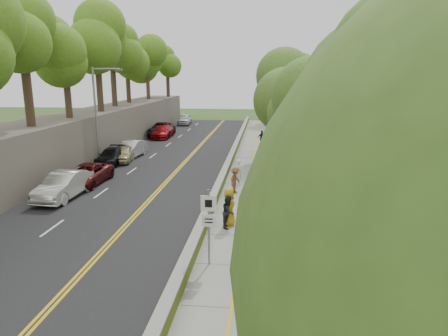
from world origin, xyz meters
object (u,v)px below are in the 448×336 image
object	(u,v)px
concrete_block	(288,232)
car_1	(64,185)
construction_barrel	(276,143)
painter_0	(229,207)
streetlight	(98,109)
car_2	(86,175)
person_far	(262,139)
signpost	(209,219)

from	to	relation	value
concrete_block	car_1	size ratio (longest dim) A/B	0.27
construction_barrel	painter_0	world-z (taller)	painter_0
streetlight	painter_0	xyz separation A→B (m)	(11.91, -12.69, -3.63)
construction_barrel	car_2	distance (m)	20.39
concrete_block	car_2	bearing A→B (deg)	147.75
streetlight	person_far	distance (m)	16.99
signpost	car_1	world-z (taller)	signpost
car_1	construction_barrel	bearing A→B (deg)	56.62
streetlight	construction_barrel	world-z (taller)	streetlight
car_2	person_far	world-z (taller)	person_far
construction_barrel	car_1	size ratio (longest dim) A/B	0.18
concrete_block	person_far	world-z (taller)	person_far
person_far	construction_barrel	bearing A→B (deg)	172.75
streetlight	painter_0	bearing A→B (deg)	-46.82
construction_barrel	car_1	bearing A→B (deg)	-125.55
signpost	person_far	world-z (taller)	signpost
streetlight	construction_barrel	distance (m)	17.98
construction_barrel	person_far	bearing A→B (deg)	161.21
construction_barrel	concrete_block	xyz separation A→B (m)	(0.00, -23.84, 0.00)
signpost	person_far	distance (m)	26.98
person_far	concrete_block	bearing A→B (deg)	104.98
streetlight	concrete_block	xyz separation A→B (m)	(14.76, -14.46, -4.15)
signpost	car_1	xyz separation A→B (m)	(-10.05, 7.79, -1.13)
streetlight	concrete_block	bearing A→B (deg)	-44.41
construction_barrel	car_2	xyz separation A→B (m)	(-13.31, -15.45, 0.24)
car_2	painter_0	xyz separation A→B (m)	(10.46, -6.63, 0.29)
construction_barrel	car_1	xyz separation A→B (m)	(-13.30, -18.61, 0.35)
car_2	streetlight	bearing A→B (deg)	104.86
concrete_block	car_2	distance (m)	15.74
signpost	concrete_block	world-z (taller)	signpost
signpost	concrete_block	size ratio (longest dim) A/B	2.35
car_1	car_2	size ratio (longest dim) A/B	0.99
signpost	painter_0	distance (m)	4.44
car_1	streetlight	bearing A→B (deg)	101.17
person_far	painter_0	bearing A→B (deg)	98.02
streetlight	painter_0	size ratio (longest dim) A/B	4.16
car_1	painter_0	size ratio (longest dim) A/B	2.51
streetlight	signpost	xyz separation A→B (m)	(11.51, -17.02, -2.68)
streetlight	concrete_block	distance (m)	21.08
streetlight	car_2	size ratio (longest dim) A/B	1.63
construction_barrel	concrete_block	distance (m)	23.84
construction_barrel	painter_0	size ratio (longest dim) A/B	0.45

